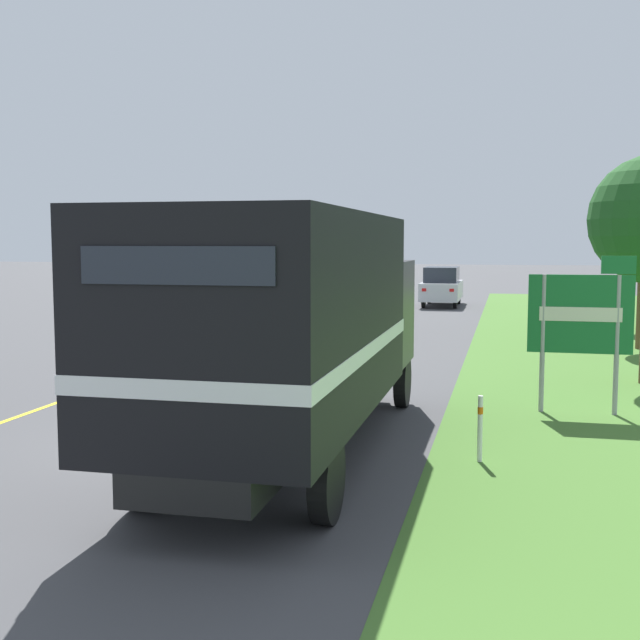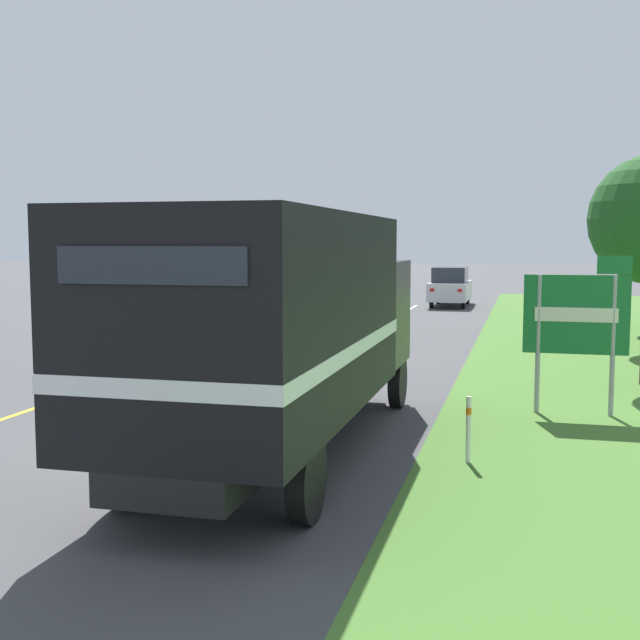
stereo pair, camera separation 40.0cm
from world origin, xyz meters
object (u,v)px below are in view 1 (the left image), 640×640
horse_trailer_truck (291,323)px  lead_car_white (307,304)px  highway_sign (582,317)px  lead_car_silver_ahead (442,286)px  delineator_post (480,427)px

horse_trailer_truck → lead_car_white: (-3.75, 15.73, -0.99)m
horse_trailer_truck → highway_sign: size_ratio=3.03×
lead_car_silver_ahead → highway_sign: bearing=-79.5°
horse_trailer_truck → lead_car_white: size_ratio=2.15×
lead_car_white → highway_sign: highway_sign is taller
horse_trailer_truck → delineator_post: horse_trailer_truck is taller
lead_car_white → lead_car_silver_ahead: (3.62, 12.42, -0.01)m
horse_trailer_truck → lead_car_white: horse_trailer_truck is taller
highway_sign → delineator_post: highway_sign is taller
lead_car_white → lead_car_silver_ahead: size_ratio=0.89×
lead_car_silver_ahead → highway_sign: highway_sign is taller
horse_trailer_truck → highway_sign: (4.32, 4.06, -0.21)m
highway_sign → delineator_post: bearing=-114.0°
horse_trailer_truck → lead_car_silver_ahead: bearing=90.3°
lead_car_silver_ahead → delineator_post: 27.94m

